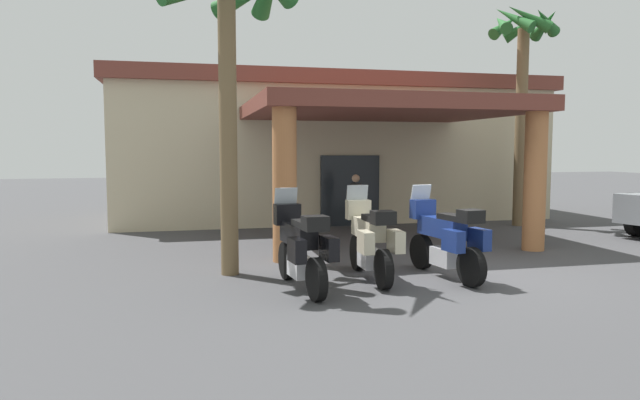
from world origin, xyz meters
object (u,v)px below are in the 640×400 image
motorcycle_blue (446,239)px  pedestrian (356,199)px  motorcycle_black (301,247)px  palm_tree_near_portico (522,61)px  palm_tree_roadside (228,24)px  motel_building (328,147)px  motorcycle_cream (370,240)px

motorcycle_blue → pedestrian: size_ratio=1.38×
motorcycle_black → palm_tree_near_portico: size_ratio=0.34×
palm_tree_roadside → motel_building: bearing=62.8°
motorcycle_black → motorcycle_cream: 1.40m
pedestrian → palm_tree_near_portico: palm_tree_near_portico is taller
palm_tree_roadside → motorcycle_blue: bearing=-20.2°
motel_building → palm_tree_roadside: bearing=-115.0°
pedestrian → palm_tree_roadside: (-3.89, -4.26, 3.56)m
palm_tree_near_portico → pedestrian: bearing=-178.5°
motorcycle_cream → palm_tree_roadside: size_ratio=0.37×
pedestrian → palm_tree_roadside: 6.77m
motorcycle_cream → motorcycle_black: bearing=110.1°
motel_building → palm_tree_roadside: (-4.34, -8.44, 2.12)m
pedestrian → motorcycle_cream: bearing=-102.5°
pedestrian → palm_tree_near_portico: 6.51m
motorcycle_blue → motorcycle_black: bearing=87.7°
motorcycle_cream → palm_tree_roadside: 4.55m
motorcycle_blue → palm_tree_near_portico: palm_tree_near_portico is taller
motorcycle_black → pedestrian: (2.95, 5.76, 0.22)m
motorcycle_black → palm_tree_near_portico: bearing=-58.1°
motorcycle_cream → palm_tree_near_portico: 9.68m
motel_building → motorcycle_blue: bearing=-91.9°
palm_tree_near_portico → motorcycle_blue: bearing=-133.6°
motorcycle_black → motorcycle_blue: size_ratio=1.00×
pedestrian → palm_tree_roadside: size_ratio=0.27×
motorcycle_blue → pedestrian: 5.60m
motel_building → pedestrian: (-0.45, -4.18, -1.44)m
pedestrian → palm_tree_near_portico: bearing=5.7°
motel_building → palm_tree_roadside: size_ratio=2.39×
motorcycle_cream → motorcycle_blue: size_ratio=1.00×
motorcycle_cream → palm_tree_near_portico: (6.79, 5.50, 4.16)m
motorcycle_cream → palm_tree_near_portico: bearing=-47.3°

